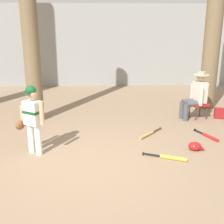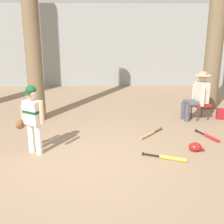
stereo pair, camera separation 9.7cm
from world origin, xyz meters
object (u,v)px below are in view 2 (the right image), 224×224
(young_ballplayer, at_px, (32,115))
(bat_red_barrel, at_px, (210,137))
(tree_near_player, at_px, (31,21))
(bat_yellow_trainer, at_px, (170,158))
(seated_spectator, at_px, (198,95))
(tree_behind_spectator, at_px, (216,28))
(bat_wood_tan, at_px, (149,134))
(batting_helmet_red, at_px, (195,147))
(folding_stool, at_px, (200,105))
(handbag_beside_stool, at_px, (223,114))

(young_ballplayer, height_order, bat_red_barrel, young_ballplayer)
(tree_near_player, height_order, bat_yellow_trainer, tree_near_player)
(seated_spectator, xyz_separation_m, bat_yellow_trainer, (-1.18, -2.27, -0.61))
(tree_near_player, height_order, tree_behind_spectator, tree_near_player)
(bat_wood_tan, height_order, bat_red_barrel, same)
(bat_wood_tan, xyz_separation_m, batting_helmet_red, (0.77, -0.78, 0.04))
(folding_stool, xyz_separation_m, seated_spectator, (-0.10, -0.02, 0.28))
(seated_spectator, bearing_deg, tree_behind_spectator, 56.69)
(seated_spectator, distance_m, bat_wood_tan, 1.87)
(bat_wood_tan, bearing_deg, bat_red_barrel, -8.34)
(seated_spectator, height_order, bat_red_barrel, seated_spectator)
(tree_near_player, xyz_separation_m, young_ballplayer, (0.35, -2.00, -1.64))
(young_ballplayer, distance_m, bat_wood_tan, 2.52)
(seated_spectator, bearing_deg, folding_stool, 12.26)
(handbag_beside_stool, bearing_deg, batting_helmet_red, -124.56)
(folding_stool, xyz_separation_m, handbag_beside_stool, (0.60, -0.04, -0.23))
(bat_yellow_trainer, xyz_separation_m, batting_helmet_red, (0.58, 0.37, 0.04))
(young_ballplayer, relative_size, bat_wood_tan, 2.06)
(tree_near_player, distance_m, seated_spectator, 4.37)
(tree_behind_spectator, height_order, bat_red_barrel, tree_behind_spectator)
(tree_near_player, height_order, folding_stool, tree_near_player)
(tree_behind_spectator, relative_size, handbag_beside_stool, 15.09)
(tree_behind_spectator, height_order, bat_wood_tan, tree_behind_spectator)
(seated_spectator, relative_size, handbag_beside_stool, 3.53)
(bat_red_barrel, bearing_deg, tree_behind_spectator, 71.41)
(handbag_beside_stool, bearing_deg, seated_spectator, 178.15)
(folding_stool, bearing_deg, bat_red_barrel, -98.50)
(folding_stool, distance_m, seated_spectator, 0.29)
(young_ballplayer, xyz_separation_m, batting_helmet_red, (3.06, -0.00, -0.67))
(batting_helmet_red, bearing_deg, tree_near_player, 149.55)
(handbag_beside_stool, bearing_deg, folding_stool, 175.85)
(handbag_beside_stool, relative_size, batting_helmet_red, 1.15)
(batting_helmet_red, bearing_deg, tree_behind_spectator, 66.38)
(folding_stool, relative_size, bat_red_barrel, 0.70)
(handbag_beside_stool, bearing_deg, bat_yellow_trainer, -129.73)
(young_ballplayer, xyz_separation_m, bat_yellow_trainer, (2.48, -0.37, -0.71))
(seated_spectator, relative_size, bat_wood_tan, 1.89)
(folding_stool, height_order, bat_red_barrel, folding_stool)
(young_ballplayer, bearing_deg, handbag_beside_stool, 23.32)
(folding_stool, bearing_deg, handbag_beside_stool, -4.15)
(bat_red_barrel, bearing_deg, handbag_beside_stool, 58.20)
(young_ballplayer, height_order, batting_helmet_red, young_ballplayer)
(handbag_beside_stool, relative_size, bat_yellow_trainer, 0.44)
(batting_helmet_red, bearing_deg, bat_red_barrel, 50.06)
(tree_behind_spectator, xyz_separation_m, bat_wood_tan, (-2.07, -2.17, -2.19))
(bat_yellow_trainer, relative_size, bat_red_barrel, 1.14)
(tree_near_player, distance_m, bat_red_barrel, 4.77)
(tree_near_player, relative_size, bat_yellow_trainer, 6.86)
(handbag_beside_stool, xyz_separation_m, bat_yellow_trainer, (-1.87, -2.25, -0.10))
(handbag_beside_stool, relative_size, bat_red_barrel, 0.50)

